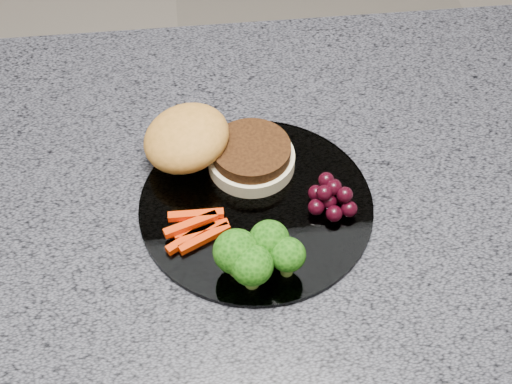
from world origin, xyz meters
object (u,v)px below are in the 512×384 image
island_cabinet (188,374)px  burger (210,147)px  plate (256,205)px  grape_bunch (332,197)px

island_cabinet → burger: size_ratio=6.40×
plate → grape_bunch: size_ratio=4.66×
grape_bunch → island_cabinet: bearing=167.8°
burger → grape_bunch: bearing=-21.9°
island_cabinet → burger: (0.06, 0.04, 0.50)m
grape_bunch → burger: bearing=148.3°
island_cabinet → plate: (0.11, -0.03, 0.47)m
plate → grape_bunch: grape_bunch is taller
island_cabinet → grape_bunch: (0.19, -0.04, 0.49)m
island_cabinet → grape_bunch: size_ratio=21.52×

